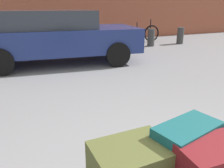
% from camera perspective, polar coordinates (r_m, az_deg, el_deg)
% --- Properties ---
extents(duffel_bag_teal_center, '(0.59, 0.39, 0.36)m').
position_cam_1_polar(duffel_bag_teal_center, '(1.92, 18.11, -14.39)').
color(duffel_bag_teal_center, '#144C51').
rests_on(duffel_bag_teal_center, luggage_cart).
extents(suitcase_olive_stacked_top, '(0.56, 0.42, 0.28)m').
position_cam_1_polar(suitcase_olive_stacked_top, '(1.73, 4.95, -19.21)').
color(suitcase_olive_stacked_top, '#4C5128').
rests_on(suitcase_olive_stacked_top, luggage_cart).
extents(duffel_bag_maroon_front_left, '(0.59, 0.36, 0.34)m').
position_cam_1_polar(duffel_bag_maroon_front_left, '(1.80, 24.60, -18.09)').
color(duffel_bag_maroon_front_left, maroon).
rests_on(duffel_bag_maroon_front_left, luggage_cart).
extents(parked_car, '(4.49, 2.33, 1.42)m').
position_cam_1_polar(parked_car, '(6.49, -13.80, 11.73)').
color(parked_car, navy).
rests_on(parked_car, ground_plane).
extents(bicycle_leaning, '(1.76, 0.17, 0.96)m').
position_cam_1_polar(bicycle_leaning, '(10.11, 7.29, 12.43)').
color(bicycle_leaning, black).
rests_on(bicycle_leaning, ground_plane).
extents(bollard_kerb_near, '(0.27, 0.27, 0.67)m').
position_cam_1_polar(bollard_kerb_near, '(8.51, 1.39, 11.05)').
color(bollard_kerb_near, '#383838').
rests_on(bollard_kerb_near, ground_plane).
extents(bollard_kerb_mid, '(0.27, 0.27, 0.67)m').
position_cam_1_polar(bollard_kerb_mid, '(9.22, 9.79, 11.43)').
color(bollard_kerb_mid, '#383838').
rests_on(bollard_kerb_mid, ground_plane).
extents(bollard_kerb_far, '(0.27, 0.27, 0.67)m').
position_cam_1_polar(bollard_kerb_far, '(10.09, 16.78, 11.55)').
color(bollard_kerb_far, '#383838').
rests_on(bollard_kerb_far, ground_plane).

